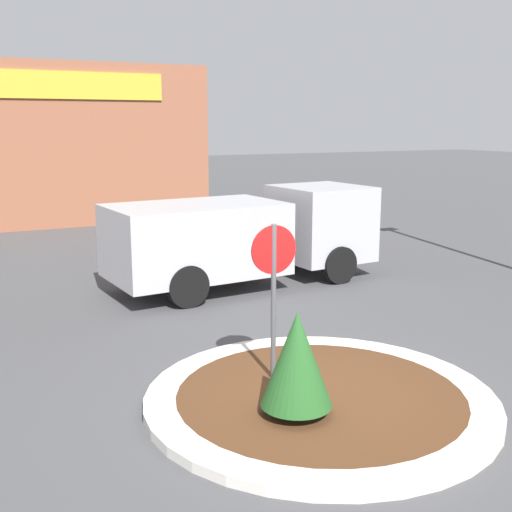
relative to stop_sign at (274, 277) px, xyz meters
name	(u,v)px	position (x,y,z in m)	size (l,w,h in m)	color
ground_plane	(320,403)	(0.30, -0.73, -1.55)	(120.00, 120.00, 0.00)	#474749
traffic_island	(320,398)	(0.30, -0.73, -1.49)	(4.52, 4.52, 0.13)	beige
stop_sign	(274,277)	(0.00, 0.00, 0.00)	(0.65, 0.07, 2.26)	#4C4C51
island_shrub	(297,359)	(-0.28, -1.12, -0.73)	(0.86, 0.86, 1.27)	brown
utility_truck	(245,234)	(2.09, 5.28, -0.40)	(6.17, 2.55, 2.10)	#B2B2B7
storefront_building	(31,143)	(-0.63, 18.12, 1.24)	(11.79, 6.07, 5.58)	#93563D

